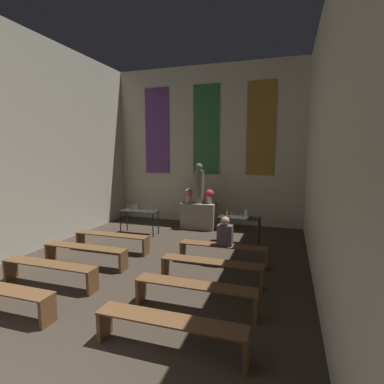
# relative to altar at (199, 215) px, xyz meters

# --- Properties ---
(wall_back) EXTENTS (7.37, 0.16, 5.87)m
(wall_back) POSITION_rel_altar_xyz_m (0.00, 0.99, 2.51)
(wall_back) COLOR beige
(wall_back) RESTS_ON ground_plane
(wall_left) EXTENTS (0.12, 9.53, 5.87)m
(wall_left) POSITION_rel_altar_xyz_m (-3.63, -3.71, 2.48)
(wall_left) COLOR beige
(wall_left) RESTS_ON ground_plane
(wall_right) EXTENTS (0.12, 9.53, 5.87)m
(wall_right) POSITION_rel_altar_xyz_m (3.63, -3.71, 2.48)
(wall_right) COLOR beige
(wall_right) RESTS_ON ground_plane
(altar) EXTENTS (1.20, 0.66, 0.91)m
(altar) POSITION_rel_altar_xyz_m (0.00, 0.00, 0.00)
(altar) COLOR gray
(altar) RESTS_ON ground_plane
(statue) EXTENTS (0.35, 0.35, 1.40)m
(statue) POSITION_rel_altar_xyz_m (0.00, 0.00, 1.10)
(statue) COLOR slate
(statue) RESTS_ON altar
(flower_vase_left) EXTENTS (0.30, 0.30, 0.49)m
(flower_vase_left) POSITION_rel_altar_xyz_m (-0.39, -0.00, 0.74)
(flower_vase_left) COLOR beige
(flower_vase_left) RESTS_ON altar
(flower_vase_right) EXTENTS (0.30, 0.30, 0.49)m
(flower_vase_right) POSITION_rel_altar_xyz_m (0.39, -0.00, 0.74)
(flower_vase_right) COLOR beige
(flower_vase_right) RESTS_ON altar
(candle_rack_left) EXTENTS (1.24, 0.49, 0.99)m
(candle_rack_left) POSITION_rel_altar_xyz_m (-1.65, -1.35, 0.23)
(candle_rack_left) COLOR black
(candle_rack_left) RESTS_ON ground_plane
(candle_rack_right) EXTENTS (1.24, 0.49, 0.98)m
(candle_rack_right) POSITION_rel_altar_xyz_m (1.65, -1.35, 0.23)
(candle_rack_right) COLOR black
(candle_rack_right) RESTS_ON ground_plane
(pew_front_right) EXTENTS (2.12, 0.36, 0.48)m
(pew_front_right) POSITION_rel_altar_xyz_m (1.55, -6.56, -0.11)
(pew_front_right) COLOR brown
(pew_front_right) RESTS_ON ground_plane
(pew_second_left) EXTENTS (2.12, 0.36, 0.48)m
(pew_second_left) POSITION_rel_altar_xyz_m (-1.55, -5.43, -0.11)
(pew_second_left) COLOR brown
(pew_second_left) RESTS_ON ground_plane
(pew_second_right) EXTENTS (2.12, 0.36, 0.48)m
(pew_second_right) POSITION_rel_altar_xyz_m (1.55, -5.43, -0.11)
(pew_second_right) COLOR brown
(pew_second_right) RESTS_ON ground_plane
(pew_third_left) EXTENTS (2.12, 0.36, 0.48)m
(pew_third_left) POSITION_rel_altar_xyz_m (-1.55, -4.29, -0.11)
(pew_third_left) COLOR brown
(pew_third_left) RESTS_ON ground_plane
(pew_third_right) EXTENTS (2.12, 0.36, 0.48)m
(pew_third_right) POSITION_rel_altar_xyz_m (1.55, -4.29, -0.11)
(pew_third_right) COLOR brown
(pew_third_right) RESTS_ON ground_plane
(pew_back_left) EXTENTS (2.12, 0.36, 0.48)m
(pew_back_left) POSITION_rel_altar_xyz_m (-1.55, -3.16, -0.11)
(pew_back_left) COLOR brown
(pew_back_left) RESTS_ON ground_plane
(pew_back_right) EXTENTS (2.12, 0.36, 0.48)m
(pew_back_right) POSITION_rel_altar_xyz_m (1.55, -3.16, -0.11)
(pew_back_right) COLOR brown
(pew_back_right) RESTS_ON ground_plane
(person_seated) EXTENTS (0.36, 0.24, 0.70)m
(person_seated) POSITION_rel_altar_xyz_m (1.60, -3.16, 0.33)
(person_seated) COLOR #564C56
(person_seated) RESTS_ON pew_back_right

